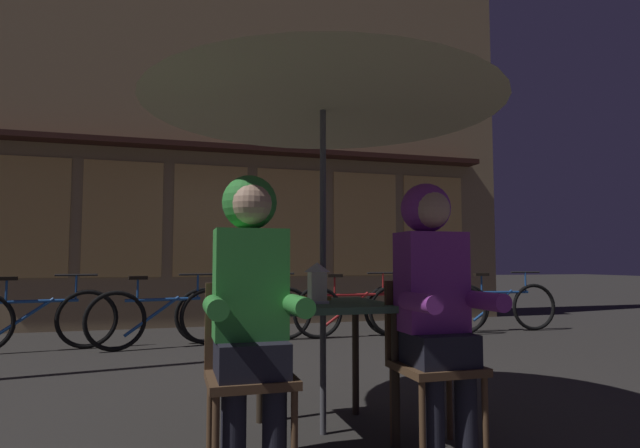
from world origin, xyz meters
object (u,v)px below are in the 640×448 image
(chair_right, at_px, (429,353))
(person_left_hooded, at_px, (251,289))
(cafe_table, at_px, (323,320))
(bicycle_fourth, at_px, (355,310))
(bicycle_second, at_px, (163,317))
(bicycle_furthest, at_px, (501,306))
(bicycle_fifth, at_px, (426,309))
(lantern, at_px, (317,282))
(chair_left, at_px, (248,363))
(person_right_hooded, at_px, (434,286))
(patio_umbrella, at_px, (323,79))
(bicycle_nearest, at_px, (35,320))
(book, at_px, (312,298))
(bicycle_third, at_px, (245,313))

(chair_right, bearing_deg, person_left_hooded, -176.61)
(cafe_table, xyz_separation_m, bicycle_fourth, (1.45, 3.47, -0.29))
(bicycle_second, height_order, bicycle_furthest, same)
(bicycle_second, height_order, bicycle_fourth, same)
(chair_right, xyz_separation_m, bicycle_fifth, (1.94, 3.75, -0.14))
(lantern, height_order, bicycle_fourth, lantern)
(chair_left, relative_size, person_right_hooded, 0.62)
(patio_umbrella, distance_m, person_left_hooded, 1.37)
(bicycle_nearest, relative_size, bicycle_fourth, 0.99)
(bicycle_fourth, distance_m, book, 3.61)
(lantern, distance_m, chair_right, 0.72)
(chair_left, bearing_deg, bicycle_fourth, 63.25)
(cafe_table, bearing_deg, lantern, -131.16)
(patio_umbrella, relative_size, bicycle_nearest, 1.38)
(cafe_table, height_order, person_right_hooded, person_right_hooded)
(bicycle_fourth, bearing_deg, person_left_hooded, -116.42)
(cafe_table, distance_m, book, 0.23)
(bicycle_nearest, bearing_deg, bicycle_fifth, -0.27)
(patio_umbrella, distance_m, bicycle_nearest, 4.43)
(chair_left, xyz_separation_m, bicycle_nearest, (-1.78, 3.77, -0.14))
(patio_umbrella, bearing_deg, bicycle_second, 105.82)
(chair_left, bearing_deg, bicycle_nearest, 115.31)
(person_left_hooded, height_order, person_right_hooded, same)
(lantern, distance_m, person_right_hooded, 0.65)
(cafe_table, relative_size, bicycle_second, 0.45)
(person_left_hooded, xyz_separation_m, bicycle_fifth, (2.90, 3.81, -0.50))
(cafe_table, distance_m, bicycle_second, 3.43)
(chair_left, relative_size, book, 4.35)
(lantern, height_order, bicycle_fifth, lantern)
(bicycle_fifth, xyz_separation_m, book, (-2.43, -3.18, 0.41))
(book, bearing_deg, chair_left, -139.58)
(cafe_table, xyz_separation_m, person_right_hooded, (0.48, -0.43, 0.21))
(bicycle_nearest, bearing_deg, bicycle_third, 2.23)
(patio_umbrella, height_order, bicycle_nearest, patio_umbrella)
(patio_umbrella, distance_m, book, 1.32)
(patio_umbrella, relative_size, chair_right, 2.66)
(patio_umbrella, height_order, bicycle_third, patio_umbrella)
(bicycle_third, bearing_deg, bicycle_fourth, -0.99)
(bicycle_nearest, distance_m, bicycle_furthest, 5.87)
(person_left_hooded, relative_size, bicycle_second, 0.85)
(person_left_hooded, height_order, book, person_left_hooded)
(chair_left, relative_size, bicycle_fourth, 0.52)
(cafe_table, relative_size, bicycle_fifth, 0.45)
(lantern, relative_size, bicycle_fourth, 0.14)
(lantern, distance_m, bicycle_third, 3.59)
(chair_left, relative_size, chair_right, 1.00)
(bicycle_fifth, bearing_deg, bicycle_fourth, 174.89)
(lantern, bearing_deg, person_left_hooded, -139.44)
(lantern, xyz_separation_m, bicycle_second, (-0.88, 3.35, -0.51))
(patio_umbrella, bearing_deg, person_right_hooded, -41.57)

